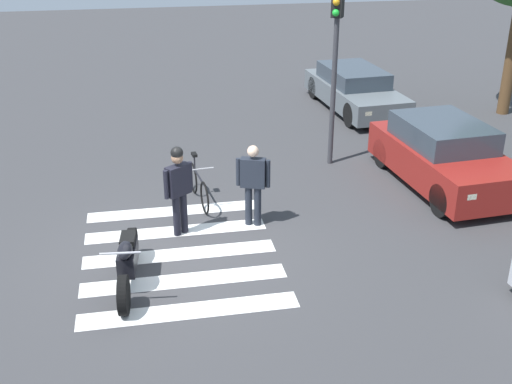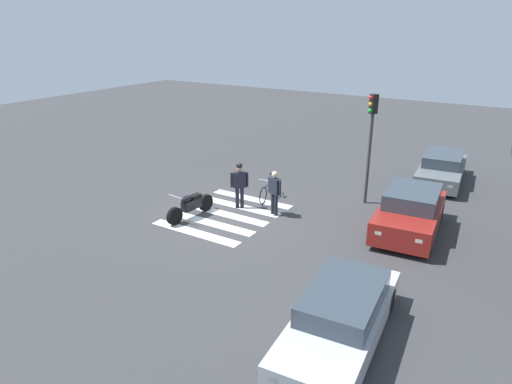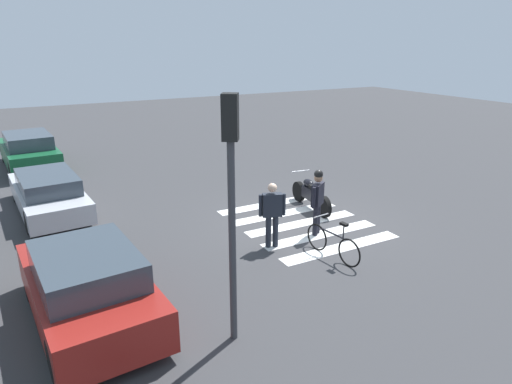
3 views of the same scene
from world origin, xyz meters
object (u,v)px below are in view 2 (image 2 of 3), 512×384
officer_by_motorcycle (239,182)px  car_maroon_wagon (410,212)px  car_grey_coupe (442,168)px  police_motorcycle (191,205)px  car_silver_sedan (341,317)px  officer_on_foot (274,190)px  traffic_light_pole (371,132)px  leaning_bicycle (269,190)px

officer_by_motorcycle → car_maroon_wagon: officer_by_motorcycle is taller
car_grey_coupe → car_maroon_wagon: 5.87m
police_motorcycle → car_silver_sedan: size_ratio=0.47×
police_motorcycle → officer_on_foot: size_ratio=1.32×
car_grey_coupe → traffic_light_pole: size_ratio=1.08×
officer_by_motorcycle → traffic_light_pole: 5.19m
officer_on_foot → car_maroon_wagon: 4.68m
police_motorcycle → car_silver_sedan: 7.90m
police_motorcycle → officer_on_foot: officer_on_foot is taller
car_silver_sedan → traffic_light_pole: (-8.15, -2.20, 2.22)m
officer_by_motorcycle → police_motorcycle: bearing=-30.8°
police_motorcycle → car_grey_coupe: car_grey_coupe is taller
traffic_light_pole → police_motorcycle: bearing=-46.4°
car_maroon_wagon → car_silver_sedan: 6.44m
police_motorcycle → officer_by_motorcycle: 2.02m
leaning_bicycle → car_maroon_wagon: (0.09, 5.47, 0.32)m
officer_by_motorcycle → car_maroon_wagon: size_ratio=0.43×
traffic_light_pole → officer_by_motorcycle: bearing=-52.6°
leaning_bicycle → car_silver_sedan: (6.53, 5.58, 0.22)m
leaning_bicycle → traffic_light_pole: size_ratio=0.42×
officer_by_motorcycle → car_silver_sedan: (5.19, 6.07, -0.43)m
leaning_bicycle → car_maroon_wagon: size_ratio=0.42×
police_motorcycle → car_grey_coupe: size_ratio=0.49×
officer_on_foot → car_silver_sedan: officer_on_foot is taller
police_motorcycle → officer_by_motorcycle: bearing=149.2°
officer_by_motorcycle → car_maroon_wagon: 6.10m
car_maroon_wagon → officer_by_motorcycle: bearing=-78.2°
officer_on_foot → police_motorcycle: bearing=-53.8°
traffic_light_pole → car_grey_coupe: bearing=154.2°
car_grey_coupe → car_silver_sedan: size_ratio=0.97×
car_silver_sedan → car_maroon_wagon: bearing=-179.0°
leaning_bicycle → car_silver_sedan: bearing=40.5°
officer_on_foot → traffic_light_pole: (-2.85, 2.43, 1.87)m
police_motorcycle → officer_on_foot: 3.05m
officer_on_foot → traffic_light_pole: size_ratio=0.40×
police_motorcycle → car_silver_sedan: (3.53, 7.07, 0.14)m
car_maroon_wagon → car_silver_sedan: bearing=1.0°
car_grey_coupe → traffic_light_pole: 5.12m
officer_by_motorcycle → car_silver_sedan: size_ratio=0.38×
officer_by_motorcycle → officer_on_foot: bearing=94.3°
officer_on_foot → car_silver_sedan: 7.05m
car_maroon_wagon → police_motorcycle: bearing=-67.3°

